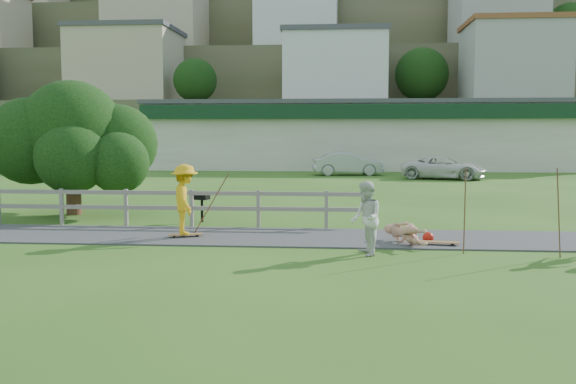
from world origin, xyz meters
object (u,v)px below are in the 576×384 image
object	(u,v)px
skater_fallen	(406,233)
car_white	(444,168)
spectator_a	(366,218)
car_silver	(348,164)
skater_rider	(185,203)
bbq	(202,207)
tree	(73,157)

from	to	relation	value
skater_fallen	car_white	distance (m)	22.97
spectator_a	car_white	xyz separation A→B (m)	(5.39, 23.96, -0.17)
spectator_a	car_silver	distance (m)	26.99
skater_rider	spectator_a	xyz separation A→B (m)	(4.67, -1.95, -0.09)
skater_fallen	bbq	size ratio (longest dim) A/B	1.76
spectator_a	car_silver	world-z (taller)	spectator_a
car_white	skater_rider	bearing A→B (deg)	168.98
skater_rider	tree	xyz separation A→B (m)	(-4.98, 4.48, 1.01)
skater_rider	bbq	bearing A→B (deg)	-16.74
car_silver	tree	distance (m)	22.64
skater_rider	car_silver	world-z (taller)	skater_rider
tree	bbq	bearing A→B (deg)	-16.68
skater_fallen	bbq	bearing A→B (deg)	122.65
car_silver	tree	size ratio (longest dim) A/B	0.81
skater_fallen	spectator_a	size ratio (longest dim) A/B	0.96
skater_fallen	bbq	xyz separation A→B (m)	(-5.94, 3.60, 0.17)
skater_rider	spectator_a	size ratio (longest dim) A/B	1.10
spectator_a	tree	size ratio (longest dim) A/B	0.30
tree	skater_rider	bearing A→B (deg)	-42.02
spectator_a	car_white	world-z (taller)	spectator_a
skater_rider	bbq	xyz separation A→B (m)	(-0.23, 3.06, -0.47)
tree	skater_fallen	bearing A→B (deg)	-25.16
spectator_a	tree	distance (m)	11.65
car_silver	bbq	size ratio (longest dim) A/B	4.86
skater_fallen	car_silver	size ratio (longest dim) A/B	0.36
skater_rider	spectator_a	world-z (taller)	skater_rider
spectator_a	tree	bearing A→B (deg)	-134.39
skater_rider	car_silver	bearing A→B (deg)	-31.10
car_white	bbq	world-z (taller)	car_white
skater_fallen	tree	size ratio (longest dim) A/B	0.29
tree	spectator_a	bearing A→B (deg)	-33.68
car_white	bbq	xyz separation A→B (m)	(-10.30, -18.95, -0.21)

